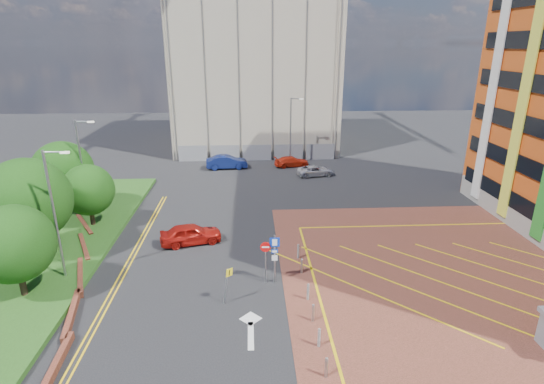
{
  "coord_description": "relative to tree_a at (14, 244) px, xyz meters",
  "views": [
    {
      "loc": [
        -0.88,
        -21.82,
        13.95
      ],
      "look_at": [
        0.43,
        2.69,
        5.33
      ],
      "focal_mm": 28.0,
      "sensor_mm": 36.0,
      "label": 1
    }
  ],
  "objects": [
    {
      "name": "car_red_left",
      "position": [
        8.68,
        6.75,
        -2.75
      ],
      "size": [
        4.73,
        2.84,
        1.51
      ],
      "primitive_type": "imported",
      "rotation": [
        0.0,
        0.0,
        1.83
      ],
      "color": "#AD150E",
      "rests_on": "ground"
    },
    {
      "name": "lamp_left_near",
      "position": [
        1.58,
        2.0,
        1.16
      ],
      "size": [
        1.53,
        0.16,
        8.0
      ],
      "color": "#9EA0A8",
      "rests_on": "grass_bed"
    },
    {
      "name": "grass_bed",
      "position": [
        -4.0,
        6.0,
        -3.35
      ],
      "size": [
        14.0,
        32.0,
        0.3
      ],
      "primitive_type": "cube",
      "color": "#244D18",
      "rests_on": "ground"
    },
    {
      "name": "warning_sign",
      "position": [
        11.73,
        -1.11,
        -2.07
      ],
      "size": [
        0.59,
        0.38,
        2.25
      ],
      "color": "#9EA0A8",
      "rests_on": "ground"
    },
    {
      "name": "construction_fence",
      "position": [
        15.0,
        30.0,
        -2.5
      ],
      "size": [
        21.6,
        0.06,
        2.0
      ],
      "primitive_type": "cube",
      "color": "gray",
      "rests_on": "ground"
    },
    {
      "name": "sign_cluster",
      "position": [
        14.3,
        0.98,
        -1.55
      ],
      "size": [
        1.17,
        0.12,
        3.2
      ],
      "color": "#9EA0A8",
      "rests_on": "ground"
    },
    {
      "name": "lamp_left_far",
      "position": [
        -0.42,
        12.0,
        1.16
      ],
      "size": [
        1.53,
        0.16,
        8.0
      ],
      "color": "#9EA0A8",
      "rests_on": "grass_bed"
    },
    {
      "name": "lamp_back",
      "position": [
        18.08,
        28.0,
        0.86
      ],
      "size": [
        1.53,
        0.16,
        8.0
      ],
      "color": "#9EA0A8",
      "rests_on": "ground"
    },
    {
      "name": "car_red_back",
      "position": [
        18.09,
        27.0,
        -2.9
      ],
      "size": [
        4.38,
        2.45,
        1.2
      ],
      "primitive_type": "imported",
      "rotation": [
        0.0,
        0.0,
        1.77
      ],
      "color": "red",
      "rests_on": "ground"
    },
    {
      "name": "ground",
      "position": [
        14.0,
        0.0,
        -3.5
      ],
      "size": [
        140.0,
        140.0,
        0.0
      ],
      "primitive_type": "plane",
      "color": "black",
      "rests_on": "ground"
    },
    {
      "name": "construction_building",
      "position": [
        14.0,
        40.0,
        7.5
      ],
      "size": [
        21.2,
        19.2,
        22.0
      ],
      "primitive_type": "cube",
      "color": "#B6A795",
      "rests_on": "ground"
    },
    {
      "name": "retaining_wall",
      "position": [
        2.2,
        2.0,
        -3.3
      ],
      "size": [
        6.06,
        20.33,
        0.4
      ],
      "color": "brown",
      "rests_on": "ground"
    },
    {
      "name": "tree_a",
      "position": [
        0.0,
        0.0,
        0.0
      ],
      "size": [
        4.4,
        4.4,
        5.41
      ],
      "color": "#3D2B1C",
      "rests_on": "grass_bed"
    },
    {
      "name": "car_blue_back",
      "position": [
        10.38,
        26.49,
        -2.71
      ],
      "size": [
        4.92,
        2.1,
        1.58
      ],
      "primitive_type": "imported",
      "rotation": [
        0.0,
        0.0,
        1.66
      ],
      "color": "navy",
      "rests_on": "ground"
    },
    {
      "name": "bollard_row",
      "position": [
        16.3,
        -1.67,
        -3.03
      ],
      "size": [
        0.14,
        11.14,
        0.9
      ],
      "color": "#9EA0A8",
      "rests_on": "forecourt"
    },
    {
      "name": "car_silver_back",
      "position": [
        20.34,
        23.07,
        -2.93
      ],
      "size": [
        4.44,
        2.7,
        1.15
      ],
      "primitive_type": "imported",
      "rotation": [
        0.0,
        0.0,
        1.77
      ],
      "color": "silver",
      "rests_on": "ground"
    },
    {
      "name": "tree_c",
      "position": [
        0.5,
        10.0,
        -0.31
      ],
      "size": [
        4.0,
        4.0,
        4.9
      ],
      "color": "#3D2B1C",
      "rests_on": "grass_bed"
    },
    {
      "name": "tree_d",
      "position": [
        -2.5,
        13.0,
        0.37
      ],
      "size": [
        5.0,
        5.0,
        6.08
      ],
      "color": "#3D2B1C",
      "rests_on": "grass_bed"
    },
    {
      "name": "forecourt",
      "position": [
        28.0,
        0.0,
        -3.49
      ],
      "size": [
        26.0,
        26.0,
        0.02
      ],
      "primitive_type": "cube",
      "color": "brown",
      "rests_on": "ground"
    },
    {
      "name": "tree_b",
      "position": [
        -1.5,
        5.0,
        0.73
      ],
      "size": [
        5.6,
        5.6,
        6.74
      ],
      "color": "#3D2B1C",
      "rests_on": "grass_bed"
    }
  ]
}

